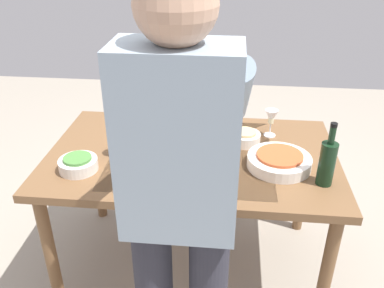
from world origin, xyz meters
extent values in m
plane|color=#9E9384|center=(0.00, 0.00, 0.00)|extent=(6.00, 6.00, 0.00)
cube|color=brown|center=(0.00, 0.00, 0.72)|extent=(1.44, 0.88, 0.04)
cube|color=#B2B7C1|center=(0.00, 0.00, 0.74)|extent=(0.79, 0.75, 0.00)
cylinder|color=brown|center=(-0.65, -0.37, 0.35)|extent=(0.06, 0.06, 0.70)
cylinder|color=brown|center=(0.65, -0.37, 0.35)|extent=(0.06, 0.06, 0.70)
cylinder|color=brown|center=(-0.65, 0.37, 0.35)|extent=(0.06, 0.06, 0.70)
cylinder|color=brown|center=(0.65, 0.37, 0.35)|extent=(0.06, 0.06, 0.70)
cube|color=#523019|center=(0.04, -0.74, 0.45)|extent=(0.40, 0.40, 0.04)
cube|color=brown|center=(0.04, -0.92, 0.70)|extent=(0.40, 0.04, 0.45)
cylinder|color=brown|center=(-0.13, -0.91, 0.23)|extent=(0.04, 0.04, 0.43)
cylinder|color=brown|center=(0.21, -0.91, 0.23)|extent=(0.04, 0.04, 0.43)
cylinder|color=brown|center=(-0.13, -0.57, 0.23)|extent=(0.04, 0.04, 0.43)
cylinder|color=brown|center=(0.21, -0.57, 0.23)|extent=(0.04, 0.04, 0.43)
cube|color=#8C9EAD|center=(-0.03, 0.72, 1.18)|extent=(0.36, 0.20, 0.60)
sphere|color=tan|center=(-0.03, 0.72, 1.58)|extent=(0.22, 0.22, 0.22)
cylinder|color=#8C9EAD|center=(0.14, 0.48, 1.25)|extent=(0.08, 0.52, 0.40)
cylinder|color=#8C9EAD|center=(-0.20, 0.48, 1.25)|extent=(0.08, 0.52, 0.40)
cylinder|color=black|center=(-0.61, 0.21, 0.84)|extent=(0.07, 0.07, 0.20)
cylinder|color=black|center=(-0.61, 0.21, 0.98)|extent=(0.03, 0.03, 0.08)
cylinder|color=black|center=(-0.61, 0.21, 1.03)|extent=(0.03, 0.03, 0.02)
cylinder|color=white|center=(-0.40, -0.23, 0.74)|extent=(0.06, 0.06, 0.01)
cylinder|color=white|center=(-0.40, -0.23, 0.78)|extent=(0.01, 0.01, 0.07)
cone|color=white|center=(-0.40, -0.23, 0.85)|extent=(0.07, 0.07, 0.07)
cylinder|color=beige|center=(-0.40, -0.23, 0.83)|extent=(0.03, 0.03, 0.03)
cylinder|color=silver|center=(0.10, -0.27, 0.78)|extent=(0.07, 0.07, 0.09)
cylinder|color=silver|center=(0.37, 0.05, 0.78)|extent=(0.08, 0.08, 0.09)
cylinder|color=silver|center=(0.21, -0.07, 0.79)|extent=(0.06, 0.06, 0.10)
cylinder|color=white|center=(-0.42, 0.09, 0.77)|extent=(0.30, 0.30, 0.05)
cylinder|color=#C6562D|center=(-0.42, 0.09, 0.79)|extent=(0.22, 0.22, 0.03)
cylinder|color=white|center=(0.51, 0.21, 0.77)|extent=(0.18, 0.18, 0.05)
cylinder|color=#4C843D|center=(0.51, 0.21, 0.79)|extent=(0.13, 0.13, 0.03)
cylinder|color=white|center=(-0.26, -0.13, 0.77)|extent=(0.16, 0.16, 0.05)
cylinder|color=tan|center=(-0.26, -0.13, 0.79)|extent=(0.12, 0.12, 0.03)
cylinder|color=white|center=(0.00, -0.03, 0.74)|extent=(0.23, 0.23, 0.01)
cylinder|color=white|center=(-0.09, 0.24, 0.74)|extent=(0.23, 0.23, 0.01)
cube|color=silver|center=(0.40, -0.30, 0.74)|extent=(0.08, 0.17, 0.00)
camera|label=1|loc=(-0.18, 1.76, 1.76)|focal=38.07mm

